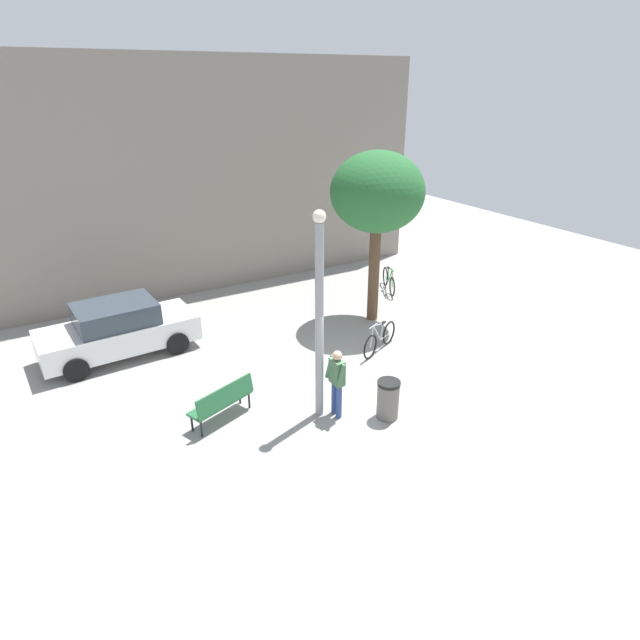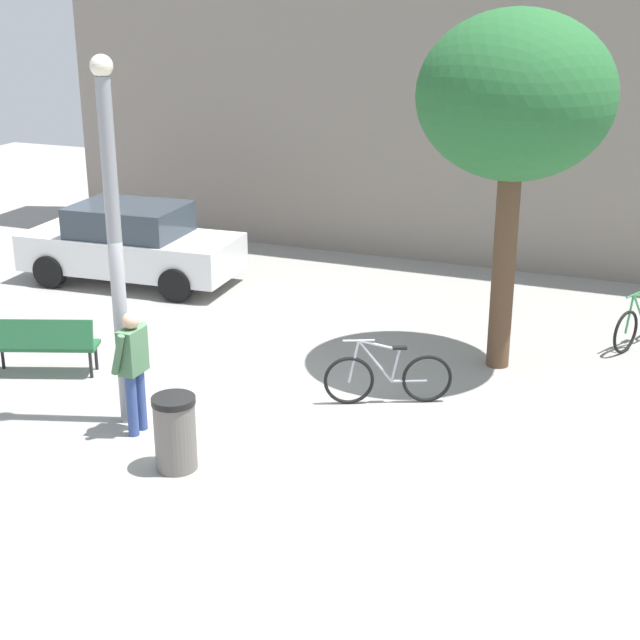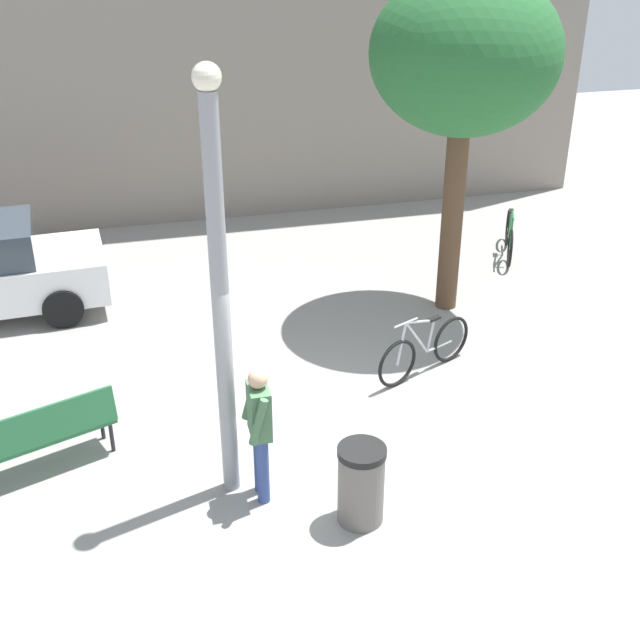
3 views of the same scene
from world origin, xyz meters
The scene contains 9 objects.
ground_plane centered at (0.00, 0.00, 0.00)m, with size 36.00×36.00×0.00m, color gray.
building_facade centered at (0.00, 9.54, 3.96)m, with size 16.16×2.00×7.92m, color gray.
lamppost centered at (-1.25, -0.42, 2.56)m, with size 0.28×0.28×4.80m.
person_by_lamppost centered at (-0.94, -0.67, 0.97)m, with size 0.28×0.59×1.67m.
park_bench centered at (-3.27, 0.45, 0.55)m, with size 1.66×1.00×0.92m.
plaza_tree centered at (2.98, 3.39, 4.04)m, with size 2.81×2.81×5.29m.
bicycle_silver centered at (1.82, 1.42, 0.38)m, with size 1.66×0.81×0.97m.
parked_car_white centered at (-4.59, 4.96, 0.77)m, with size 4.29×2.01×1.55m.
trash_bin centered at (0.03, -1.33, 0.47)m, with size 0.53×0.53×0.94m.
Camera 2 is at (5.48, -10.20, 5.62)m, focal length 53.08 mm.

